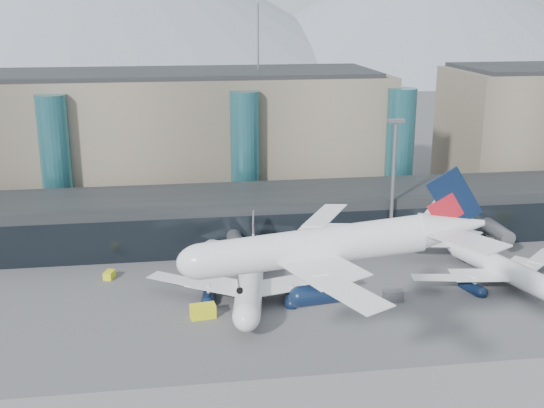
{
  "coord_description": "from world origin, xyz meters",
  "views": [
    {
      "loc": [
        -10.44,
        -70.86,
        45.72
      ],
      "look_at": [
        4.71,
        32.0,
        15.18
      ],
      "focal_mm": 45.0,
      "sensor_mm": 36.0,
      "label": 1
    }
  ],
  "objects_px": {
    "lightmast_mid": "(393,179)",
    "veh_h": "(203,311)",
    "veh_g": "(334,266)",
    "jet_parked_mid": "(251,268)",
    "jet_parked_right": "(490,256)",
    "veh_c": "(393,296)",
    "hero_jet": "(343,235)",
    "veh_d": "(472,257)",
    "veh_b": "(109,275)"
  },
  "relations": [
    {
      "from": "lightmast_mid",
      "to": "veh_h",
      "type": "xyz_separation_m",
      "value": [
        -37.05,
        -23.95,
        -13.37
      ]
    },
    {
      "from": "lightmast_mid",
      "to": "veh_g",
      "type": "relative_size",
      "value": 10.08
    },
    {
      "from": "lightmast_mid",
      "to": "jet_parked_mid",
      "type": "relative_size",
      "value": 0.72
    },
    {
      "from": "jet_parked_right",
      "to": "veh_c",
      "type": "bearing_deg",
      "value": 92.31
    },
    {
      "from": "hero_jet",
      "to": "veh_h",
      "type": "bearing_deg",
      "value": 119.69
    },
    {
      "from": "hero_jet",
      "to": "veh_g",
      "type": "height_order",
      "value": "hero_jet"
    },
    {
      "from": "lightmast_mid",
      "to": "veh_d",
      "type": "bearing_deg",
      "value": -29.49
    },
    {
      "from": "jet_parked_mid",
      "to": "veh_b",
      "type": "distance_m",
      "value": 25.7
    },
    {
      "from": "jet_parked_mid",
      "to": "jet_parked_right",
      "type": "height_order",
      "value": "jet_parked_mid"
    },
    {
      "from": "veh_d",
      "to": "lightmast_mid",
      "type": "bearing_deg",
      "value": 81.2
    },
    {
      "from": "lightmast_mid",
      "to": "jet_parked_mid",
      "type": "bearing_deg",
      "value": -151.55
    },
    {
      "from": "veh_g",
      "to": "veh_d",
      "type": "bearing_deg",
      "value": 67.36
    },
    {
      "from": "jet_parked_right",
      "to": "veh_b",
      "type": "xyz_separation_m",
      "value": [
        -65.05,
        9.53,
        -3.39
      ]
    },
    {
      "from": "hero_jet",
      "to": "jet_parked_mid",
      "type": "bearing_deg",
      "value": 103.78
    },
    {
      "from": "veh_d",
      "to": "veh_g",
      "type": "height_order",
      "value": "veh_d"
    },
    {
      "from": "jet_parked_mid",
      "to": "jet_parked_right",
      "type": "bearing_deg",
      "value": -81.23
    },
    {
      "from": "veh_d",
      "to": "jet_parked_mid",
      "type": "bearing_deg",
      "value": 121.54
    },
    {
      "from": "jet_parked_right",
      "to": "veh_g",
      "type": "distance_m",
      "value": 26.83
    },
    {
      "from": "veh_h",
      "to": "jet_parked_mid",
      "type": "bearing_deg",
      "value": 37.21
    },
    {
      "from": "jet_parked_right",
      "to": "veh_c",
      "type": "relative_size",
      "value": 10.56
    },
    {
      "from": "jet_parked_mid",
      "to": "veh_c",
      "type": "bearing_deg",
      "value": -97.85
    },
    {
      "from": "veh_b",
      "to": "veh_c",
      "type": "xyz_separation_m",
      "value": [
        45.8,
        -16.09,
        0.21
      ]
    },
    {
      "from": "jet_parked_right",
      "to": "veh_b",
      "type": "relative_size",
      "value": 14.33
    },
    {
      "from": "lightmast_mid",
      "to": "jet_parked_right",
      "type": "height_order",
      "value": "lightmast_mid"
    },
    {
      "from": "jet_parked_right",
      "to": "veh_d",
      "type": "xyz_separation_m",
      "value": [
        0.6,
        8.19,
        -3.18
      ]
    },
    {
      "from": "veh_h",
      "to": "lightmast_mid",
      "type": "bearing_deg",
      "value": 24.89
    },
    {
      "from": "jet_parked_mid",
      "to": "veh_h",
      "type": "relative_size",
      "value": 9.41
    },
    {
      "from": "hero_jet",
      "to": "veh_b",
      "type": "relative_size",
      "value": 14.07
    },
    {
      "from": "veh_b",
      "to": "veh_c",
      "type": "distance_m",
      "value": 48.55
    },
    {
      "from": "hero_jet",
      "to": "jet_parked_mid",
      "type": "height_order",
      "value": "hero_jet"
    },
    {
      "from": "lightmast_mid",
      "to": "veh_c",
      "type": "relative_size",
      "value": 8.08
    },
    {
      "from": "lightmast_mid",
      "to": "veh_d",
      "type": "relative_size",
      "value": 8.3
    },
    {
      "from": "hero_jet",
      "to": "lightmast_mid",
      "type": "bearing_deg",
      "value": 73.33
    },
    {
      "from": "lightmast_mid",
      "to": "veh_d",
      "type": "distance_m",
      "value": 20.4
    },
    {
      "from": "veh_b",
      "to": "veh_d",
      "type": "height_order",
      "value": "veh_d"
    },
    {
      "from": "hero_jet",
      "to": "veh_d",
      "type": "height_order",
      "value": "hero_jet"
    },
    {
      "from": "veh_b",
      "to": "veh_d",
      "type": "bearing_deg",
      "value": -73.62
    },
    {
      "from": "veh_d",
      "to": "veh_g",
      "type": "bearing_deg",
      "value": 112.17
    },
    {
      "from": "lightmast_mid",
      "to": "veh_d",
      "type": "height_order",
      "value": "lightmast_mid"
    },
    {
      "from": "lightmast_mid",
      "to": "jet_parked_mid",
      "type": "height_order",
      "value": "lightmast_mid"
    },
    {
      "from": "jet_parked_mid",
      "to": "veh_h",
      "type": "bearing_deg",
      "value": 144.14
    },
    {
      "from": "veh_b",
      "to": "veh_h",
      "type": "height_order",
      "value": "veh_h"
    },
    {
      "from": "lightmast_mid",
      "to": "veh_g",
      "type": "xyz_separation_m",
      "value": [
        -12.86,
        -8.19,
        -13.68
      ]
    },
    {
      "from": "lightmast_mid",
      "to": "veh_h",
      "type": "relative_size",
      "value": 6.76
    },
    {
      "from": "veh_b",
      "to": "veh_d",
      "type": "xyz_separation_m",
      "value": [
        65.65,
        -1.34,
        0.21
      ]
    },
    {
      "from": "jet_parked_right",
      "to": "veh_c",
      "type": "height_order",
      "value": "jet_parked_right"
    },
    {
      "from": "veh_d",
      "to": "veh_h",
      "type": "distance_m",
      "value": 52.95
    },
    {
      "from": "veh_g",
      "to": "veh_c",
      "type": "bearing_deg",
      "value": -0.04
    },
    {
      "from": "veh_b",
      "to": "veh_h",
      "type": "distance_m",
      "value": 23.46
    },
    {
      "from": "veh_c",
      "to": "veh_h",
      "type": "bearing_deg",
      "value": -171.24
    }
  ]
}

